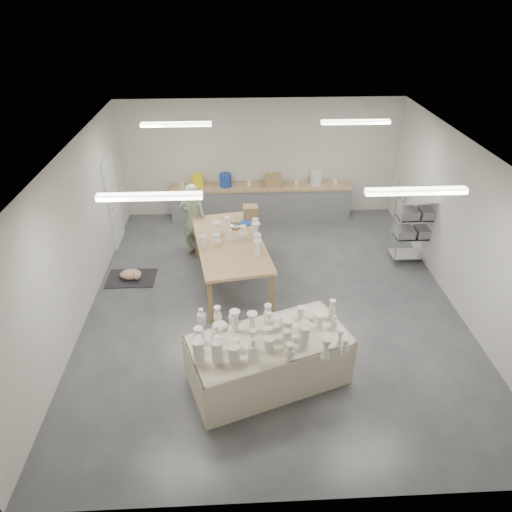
{
  "coord_description": "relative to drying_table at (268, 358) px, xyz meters",
  "views": [
    {
      "loc": [
        -0.66,
        -7.14,
        5.41
      ],
      "look_at": [
        -0.31,
        0.0,
        1.05
      ],
      "focal_mm": 32.0,
      "sensor_mm": 36.0,
      "label": 1
    }
  ],
  "objects": [
    {
      "name": "drying_table",
      "position": [
        0.0,
        0.0,
        0.0
      ],
      "size": [
        2.62,
        1.9,
        1.21
      ],
      "rotation": [
        0.0,
        0.0,
        0.34
      ],
      "color": "olive",
      "rests_on": "ground"
    },
    {
      "name": "rug",
      "position": [
        -2.67,
        2.97,
        -0.46
      ],
      "size": [
        1.0,
        0.7,
        0.02
      ],
      "primitive_type": "cube",
      "color": "black",
      "rests_on": "ground"
    },
    {
      "name": "room",
      "position": [
        0.12,
        2.12,
        1.59
      ],
      "size": [
        8.0,
        8.02,
        3.0
      ],
      "color": "#424449",
      "rests_on": "ground"
    },
    {
      "name": "wire_shelf",
      "position": [
        3.43,
        3.43,
        0.45
      ],
      "size": [
        0.88,
        0.48,
        1.8
      ],
      "color": "silver",
      "rests_on": "ground"
    },
    {
      "name": "red_stool",
      "position": [
        -1.37,
        4.2,
        -0.17
      ],
      "size": [
        0.43,
        0.43,
        0.33
      ],
      "rotation": [
        0.0,
        0.0,
        0.26
      ],
      "color": "red",
      "rests_on": "ground"
    },
    {
      "name": "potter",
      "position": [
        -1.37,
        3.93,
        0.39
      ],
      "size": [
        0.73,
        0.6,
        1.72
      ],
      "primitive_type": "imported",
      "rotation": [
        0.0,
        0.0,
        2.79
      ],
      "color": "#92A781",
      "rests_on": "ground"
    },
    {
      "name": "cat",
      "position": [
        -2.65,
        2.95,
        -0.35
      ],
      "size": [
        0.5,
        0.4,
        0.19
      ],
      "rotation": [
        0.0,
        0.0,
        0.22
      ],
      "color": "white",
      "rests_on": "rug"
    },
    {
      "name": "back_counter",
      "position": [
        0.22,
        5.71,
        0.02
      ],
      "size": [
        4.6,
        0.6,
        1.24
      ],
      "color": "tan",
      "rests_on": "ground"
    },
    {
      "name": "work_table",
      "position": [
        -0.5,
        2.84,
        0.49
      ],
      "size": [
        1.68,
        2.74,
        1.31
      ],
      "rotation": [
        0.0,
        0.0,
        0.16
      ],
      "color": "tan",
      "rests_on": "ground"
    }
  ]
}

